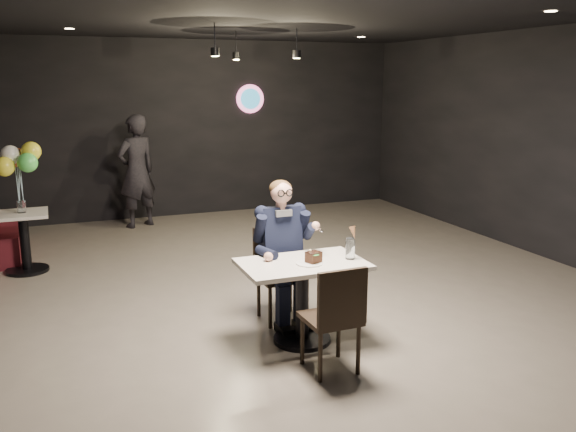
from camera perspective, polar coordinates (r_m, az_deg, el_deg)
name	(u,v)px	position (r m, az deg, el deg)	size (l,w,h in m)	color
floor	(307,291)	(6.92, 1.79, -7.04)	(9.00, 9.00, 0.00)	slate
wall_sign	(250,99)	(10.99, -3.57, 10.89)	(0.50, 0.06, 0.50)	pink
pendant_lights	(249,37)	(8.41, -3.66, 16.37)	(1.40, 1.20, 0.36)	black
main_table	(302,302)	(5.53, 1.34, -8.06)	(1.10, 0.70, 0.75)	silver
chair_far	(281,275)	(5.98, -0.70, -5.56)	(0.42, 0.46, 0.92)	black
chair_near	(330,316)	(5.00, 3.98, -9.34)	(0.42, 0.46, 0.92)	black
seated_man	(280,250)	(5.90, -0.71, -3.17)	(0.60, 0.80, 1.44)	black
dessert_plate	(309,263)	(5.35, 2.01, -4.45)	(0.24, 0.24, 0.01)	white
cake_slice	(314,257)	(5.35, 2.41, -3.90)	(0.12, 0.10, 0.09)	black
mint_leaf	(316,255)	(5.29, 2.60, -3.67)	(0.07, 0.04, 0.01)	green
sundae_glass	(350,249)	(5.50, 5.85, -3.05)	(0.09, 0.09, 0.19)	silver
wafer_cone	(353,233)	(5.48, 6.15, -1.57)	(0.06, 0.06, 0.12)	#B27A49
booth_bench	(3,222)	(9.14, -25.14, -0.48)	(0.44, 1.78, 0.89)	#4D101B
side_table	(25,243)	(8.16, -23.39, -2.33)	(0.59, 0.59, 0.73)	silver
balloon_vase	(21,206)	(8.07, -23.67, 0.83)	(0.10, 0.10, 0.15)	silver
balloon_bunch	(18,172)	(8.00, -23.94, 3.81)	(0.43, 0.43, 0.70)	yellow
passerby	(137,171)	(10.03, -13.97, 4.08)	(0.66, 0.43, 1.80)	black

